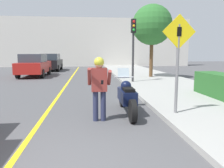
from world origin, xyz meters
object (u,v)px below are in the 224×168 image
Objects in this scene: person_biker at (99,83)px; motorcycle at (127,97)px; street_tree at (152,25)px; traffic_light at (133,38)px; parked_car_black at (51,62)px; crossing_sign at (178,55)px; parked_car_red at (34,65)px.

motorcycle is at bearing 37.29° from person_biker.
traffic_light is at bearing -126.06° from street_tree.
street_tree is (3.14, 8.44, 3.10)m from motorcycle.
person_biker is at bearing -113.64° from street_tree.
parked_car_black is (-6.25, 10.00, -1.71)m from traffic_light.
traffic_light is at bearing -57.98° from parked_car_black.
crossing_sign is at bearing -91.05° from traffic_light.
traffic_light reaches higher than parked_car_red.
crossing_sign is at bearing -60.19° from parked_car_red.
parked_car_black is at bearing 103.59° from person_biker.
street_tree reaches higher than parked_car_red.
motorcycle is 9.53m from street_tree.
parked_car_black is at bearing 106.86° from motorcycle.
parked_car_black reaches higher than person_biker.
street_tree reaches higher than person_biker.
street_tree is at bearing 53.94° from traffic_light.
parked_car_red is (-6.59, 4.70, -1.71)m from traffic_light.
person_biker is 17.15m from parked_car_black.
parked_car_red is 5.31m from parked_car_black.
motorcycle is at bearing -102.98° from traffic_light.
street_tree is at bearing 69.59° from motorcycle.
parked_car_black is (0.34, 5.29, 0.00)m from parked_car_red.
traffic_light is (2.22, 6.67, 1.56)m from person_biker.
motorcycle is 0.56× the size of parked_car_red.
motorcycle is 0.89× the size of crossing_sign.
traffic_light reaches higher than crossing_sign.
street_tree is at bearing 66.36° from person_biker.
street_tree is 11.37m from parked_car_black.
parked_car_black is at bearing 110.29° from crossing_sign.
parked_car_black is at bearing 86.34° from parked_car_red.
crossing_sign is at bearing 2.27° from person_biker.
crossing_sign is 0.76× the size of traffic_light.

